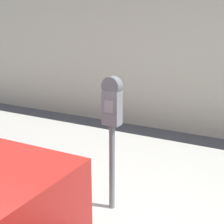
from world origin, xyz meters
The scene contains 3 objects.
sidewalk centered at (0.00, 2.20, 0.05)m, with size 24.00×2.80×0.10m.
building_facade centered at (0.00, 4.57, 2.38)m, with size 24.00×0.30×4.77m.
parking_meter centered at (0.35, 1.28, 1.12)m, with size 0.19×0.13×1.45m.
Camera 1 is at (1.81, -1.36, 2.01)m, focal length 50.00 mm.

